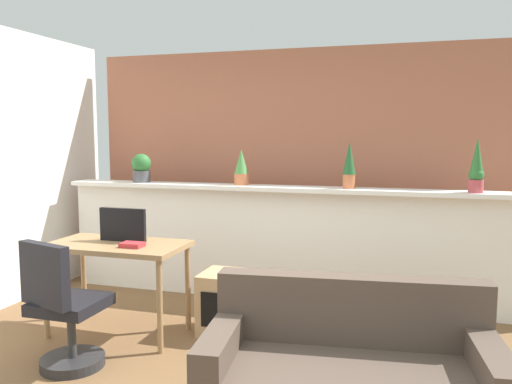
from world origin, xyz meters
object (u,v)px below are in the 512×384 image
potted_plant_2 (349,165)px  office_chair (64,315)px  tv_monitor (123,225)px  potted_plant_1 (241,168)px  potted_plant_0 (141,168)px  book_on_desk (132,245)px  couch (349,381)px  desk (117,253)px  potted_plant_3 (477,168)px  side_cube_shelf (226,303)px

potted_plant_2 → office_chair: 2.70m
tv_monitor → potted_plant_1: bearing=60.9°
tv_monitor → office_chair: size_ratio=0.44×
potted_plant_0 → book_on_desk: (0.63, -1.29, -0.50)m
potted_plant_1 → couch: 2.67m
potted_plant_1 → potted_plant_0: bearing=-178.6°
potted_plant_0 → desk: potted_plant_0 is taller
tv_monitor → office_chair: tv_monitor is taller
potted_plant_2 → desk: 2.18m
potted_plant_2 → couch: bearing=-82.7°
tv_monitor → book_on_desk: size_ratio=2.36×
potted_plant_3 → desk: bearing=-157.4°
potted_plant_0 → book_on_desk: potted_plant_0 is taller
potted_plant_2 → office_chair: size_ratio=0.47×
tv_monitor → couch: bearing=-26.1°
desk → potted_plant_3: bearing=22.6°
potted_plant_3 → desk: potted_plant_3 is taller
potted_plant_2 → office_chair: bearing=-132.2°
desk → book_on_desk: (0.19, -0.09, 0.10)m
potted_plant_1 → tv_monitor: size_ratio=0.86×
potted_plant_2 → office_chair: (-1.70, -1.87, -0.95)m
office_chair → side_cube_shelf: office_chair is taller
potted_plant_2 → book_on_desk: 2.06m
potted_plant_0 → potted_plant_1: 1.08m
potted_plant_1 → desk: bearing=-117.8°
desk → potted_plant_0: bearing=109.9°
potted_plant_0 → potted_plant_1: bearing=1.4°
potted_plant_2 → side_cube_shelf: size_ratio=0.86×
potted_plant_3 → desk: size_ratio=0.42×
potted_plant_2 → book_on_desk: potted_plant_2 is taller
side_cube_shelf → couch: (1.13, -1.14, 0.03)m
side_cube_shelf → book_on_desk: size_ratio=2.91×
office_chair → book_on_desk: office_chair is taller
office_chair → book_on_desk: (0.19, 0.59, 0.38)m
potted_plant_0 → book_on_desk: 1.52m
side_cube_shelf → couch: 1.61m
potted_plant_1 → potted_plant_2: (1.05, -0.04, 0.05)m
potted_plant_3 → desk: (-2.77, -1.15, -0.67)m
potted_plant_0 → tv_monitor: size_ratio=0.73×
book_on_desk → couch: bearing=-23.8°
potted_plant_3 → tv_monitor: 2.99m
side_cube_shelf → couch: couch is taller
potted_plant_3 → couch: potted_plant_3 is taller
potted_plant_2 → tv_monitor: bearing=-146.7°
side_cube_shelf → potted_plant_1: bearing=101.1°
potted_plant_1 → book_on_desk: bearing=-108.9°
potted_plant_2 → couch: potted_plant_2 is taller
desk → side_cube_shelf: (0.83, 0.27, -0.42)m
potted_plant_2 → tv_monitor: potted_plant_2 is taller
potted_plant_0 → book_on_desk: bearing=-64.1°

